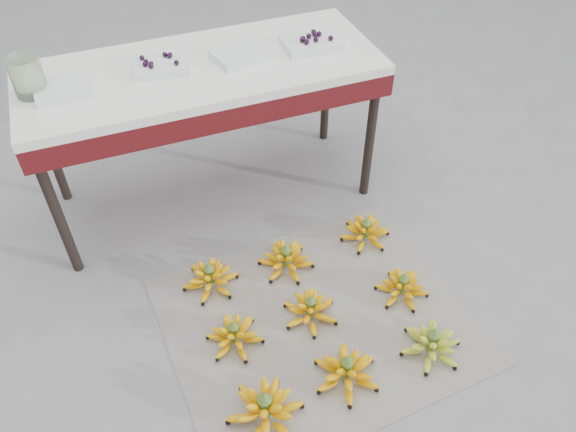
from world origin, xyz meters
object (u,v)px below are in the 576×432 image
object	(u,v)px
tray_left	(160,66)
glass_jar	(27,76)
bunch_front_center	(346,371)
tray_far_left	(64,90)
bunch_mid_right	(402,287)
vendor_table	(203,82)
bunch_back_center	(286,260)
bunch_mid_left	(235,335)
bunch_front_left	(265,409)
bunch_back_right	(365,232)
tray_right	(241,54)
tray_far_right	(311,43)
bunch_front_right	(431,344)
bunch_mid_center	(310,310)
bunch_back_left	(210,278)
newspaper_mat	(318,321)

from	to	relation	value
tray_left	glass_jar	bearing A→B (deg)	-179.84
bunch_front_center	tray_far_left	bearing A→B (deg)	118.80
bunch_mid_right	vendor_table	size ratio (longest dim) A/B	0.16
glass_jar	bunch_back_center	bearing A→B (deg)	-36.31
bunch_front_center	vendor_table	xyz separation A→B (m)	(-0.17, 1.24, 0.62)
bunch_front_center	bunch_mid_left	distance (m)	0.48
bunch_front_left	tray_left	world-z (taller)	tray_left
bunch_back_right	tray_right	bearing A→B (deg)	105.28
vendor_table	tray_far_right	distance (m)	0.53
bunch_mid_left	vendor_table	xyz separation A→B (m)	(0.18, 0.92, 0.62)
bunch_mid_left	tray_left	xyz separation A→B (m)	(0.01, 0.94, 0.73)
tray_left	bunch_mid_right	bearing A→B (deg)	-52.07
tray_left	glass_jar	xyz separation A→B (m)	(-0.53, -0.00, 0.06)
bunch_front_right	bunch_back_right	xyz separation A→B (m)	(0.04, 0.67, -0.00)
bunch_front_left	glass_jar	size ratio (longest dim) A/B	2.14
bunch_mid_right	tray_left	bearing A→B (deg)	120.56
bunch_mid_left	bunch_mid_center	distance (m)	0.34
bunch_front_center	bunch_mid_left	xyz separation A→B (m)	(-0.35, 0.32, -0.01)
bunch_front_center	tray_far_right	size ratio (longest dim) A/B	1.06
vendor_table	glass_jar	world-z (taller)	glass_jar
bunch_front_left	tray_far_left	bearing A→B (deg)	123.13
bunch_mid_left	tray_right	world-z (taller)	tray_right
bunch_front_left	bunch_back_center	bearing A→B (deg)	77.98
bunch_back_center	tray_far_right	size ratio (longest dim) A/B	1.19
bunch_back_center	bunch_back_right	size ratio (longest dim) A/B	1.02
bunch_front_left	bunch_front_center	world-z (taller)	bunch_front_left
bunch_front_right	bunch_mid_right	bearing A→B (deg)	105.06
bunch_front_center	tray_far_right	xyz separation A→B (m)	(0.34, 1.21, 0.73)
tray_right	bunch_front_right	bearing A→B (deg)	-73.72
bunch_front_right	tray_left	size ratio (longest dim) A/B	1.28
bunch_back_left	bunch_back_right	distance (m)	0.78
bunch_mid_right	tray_right	size ratio (longest dim) A/B	0.94
bunch_back_left	bunch_back_right	size ratio (longest dim) A/B	0.97
bunch_mid_center	vendor_table	bearing A→B (deg)	110.17
bunch_back_left	tray_right	xyz separation A→B (m)	(0.38, 0.59, 0.73)
bunch_front_right	tray_right	bearing A→B (deg)	128.35
bunch_mid_left	vendor_table	world-z (taller)	vendor_table
bunch_front_center	bunch_back_right	size ratio (longest dim) A/B	0.91
glass_jar	bunch_front_right	bearing A→B (deg)	-45.51
vendor_table	glass_jar	xyz separation A→B (m)	(-0.70, 0.02, 0.17)
tray_left	glass_jar	size ratio (longest dim) A/B	1.56
tray_left	tray_far_right	size ratio (longest dim) A/B	0.98
tray_left	tray_far_right	xyz separation A→B (m)	(0.69, -0.04, 0.00)
bunch_back_center	bunch_front_left	bearing A→B (deg)	-132.02
bunch_mid_left	tray_far_left	bearing A→B (deg)	89.52
tray_far_left	glass_jar	bearing A→B (deg)	158.03
bunch_front_right	bunch_mid_right	distance (m)	0.30
bunch_mid_center	tray_far_left	world-z (taller)	tray_far_left
newspaper_mat	glass_jar	world-z (taller)	glass_jar
bunch_front_center	tray_left	world-z (taller)	tray_left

